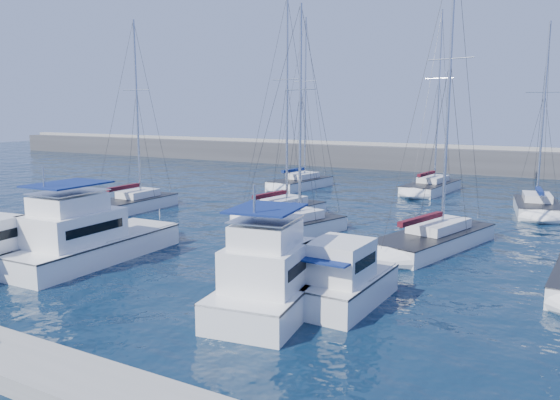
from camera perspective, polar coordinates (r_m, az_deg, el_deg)
The scene contains 12 objects.
ground at distance 27.31m, azimuth -8.06°, elevation -7.58°, with size 220.00×220.00×0.00m, color black.
breakwater at distance 74.71m, azimuth 16.98°, elevation 3.72°, with size 160.00×6.00×4.45m.
motor_yacht_port_inner at distance 30.57m, azimuth -19.63°, elevation -4.00°, with size 4.03×10.06×4.69m.
motor_yacht_stbd_inner at distance 22.06m, azimuth -0.67°, elevation -8.55°, with size 4.34×8.12×4.69m.
motor_yacht_stbd_outer at distance 22.72m, azimuth 6.73°, elevation -8.58°, with size 2.75×5.52×3.20m.
sailboat_mid_a at distance 45.33m, azimuth -14.91°, elevation -0.29°, with size 3.15×7.26×15.17m.
sailboat_mid_b at distance 40.11m, azimuth 0.08°, elevation -1.20°, with size 4.28×7.93×16.19m.
sailboat_mid_c at distance 34.82m, azimuth 1.23°, elevation -2.87°, with size 5.04×8.13×14.67m.
sailboat_mid_d at distance 32.91m, azimuth 15.80°, elevation -3.95°, with size 5.50×10.08×17.32m.
sailboat_back_a at distance 55.86m, azimuth 2.16°, elevation 1.83°, with size 4.03×8.15×17.30m.
sailboat_back_b at distance 54.97m, azimuth 15.52°, elevation 1.35°, with size 4.02×8.94×17.54m.
sailboat_back_c at distance 46.46m, azimuth 25.25°, elevation -0.66°, with size 4.16×7.52×14.80m.
Camera 1 is at (16.01, -20.65, 7.94)m, focal length 35.00 mm.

